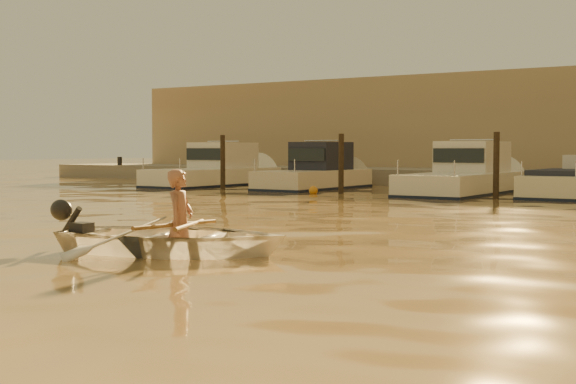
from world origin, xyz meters
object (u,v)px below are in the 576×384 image
Objects in this scene: moored_boat_1 at (314,172)px; moored_boat_2 at (465,175)px; moored_boat_0 at (213,170)px; dinghy at (174,238)px; moored_boat_3 at (568,190)px; person at (180,222)px.

moored_boat_1 is 5.92m from moored_boat_2.
moored_boat_0 and moored_boat_1 have the same top height.
dinghy is 0.60× the size of moored_boat_3.
person is at bearing -82.84° from moored_boat_2.
person is 0.27× the size of moored_boat_3.
moored_boat_3 is at bearing 0.00° from moored_boat_0.
moored_boat_3 is (9.27, 0.00, -0.40)m from moored_boat_1.
dinghy is at bearing 90.00° from person.
moored_boat_1 is at bearing 0.00° from moored_boat_0.
dinghy is at bearing -64.78° from moored_boat_1.
person is at bearing -64.48° from moored_boat_1.
person is 16.86m from moored_boat_3.
person is 18.64m from moored_boat_1.
moored_boat_2 reaches higher than person.
moored_boat_3 is at bearing 0.00° from moored_boat_2.
moored_boat_0 reaches higher than dinghy.
moored_boat_1 is at bearing 7.75° from person.
moored_boat_0 is at bearing 180.00° from moored_boat_3.
moored_boat_3 is at bearing -22.31° from dinghy.
dinghy is 0.44× the size of moored_boat_2.
moored_boat_1 reaches higher than moored_boat_3.
dinghy is at bearing -83.17° from moored_boat_2.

